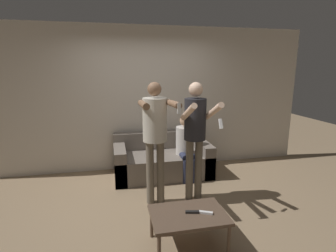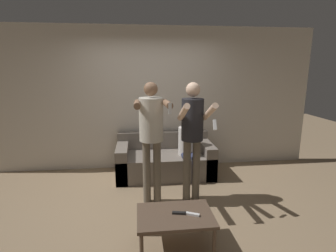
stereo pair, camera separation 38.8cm
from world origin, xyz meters
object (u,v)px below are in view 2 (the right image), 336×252
remote_near (192,214)px  couch (165,161)px  person_standing_left (151,128)px  person_standing_right (193,129)px  coffee_table (175,218)px  remote_far (179,213)px  person_seated (188,145)px

remote_near → couch: bearing=92.2°
person_standing_left → person_standing_right: bearing=0.3°
coffee_table → remote_near: remote_near is taller
couch → remote_far: bearing=-91.6°
person_standing_right → remote_near: size_ratio=11.54×
person_standing_right → coffee_table: (-0.39, -1.02, -0.73)m
couch → coffee_table: size_ratio=2.12×
person_seated → remote_near: (-0.31, -1.89, -0.20)m
coffee_table → remote_far: 0.07m
remote_far → person_standing_right: bearing=71.1°
person_standing_right → remote_near: (-0.21, -1.06, -0.68)m
person_standing_left → coffee_table: person_standing_left is taller
person_standing_left → coffee_table: bearing=-79.4°
person_standing_right → coffee_table: 1.32m
person_standing_right → person_seated: person_standing_right is taller
coffee_table → person_standing_right: bearing=68.9°
person_seated → remote_far: size_ratio=7.29×
person_standing_left → remote_far: bearing=-77.1°
couch → remote_far: couch is taller
person_standing_right → remote_near: bearing=-101.2°
coffee_table → person_standing_left: bearing=100.6°
couch → person_standing_left: bearing=-105.9°
coffee_table → remote_far: (0.04, -0.00, 0.05)m
person_seated → remote_far: bearing=-103.6°
person_seated → remote_near: size_ratio=7.43×
couch → person_seated: size_ratio=1.54×
person_standing_right → remote_far: (-0.35, -1.02, -0.68)m
coffee_table → person_seated: bearing=75.1°
remote_near → remote_far: bearing=163.4°
person_standing_left → remote_near: size_ratio=11.59×
coffee_table → remote_near: (0.18, -0.04, 0.05)m
couch → remote_near: couch is taller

